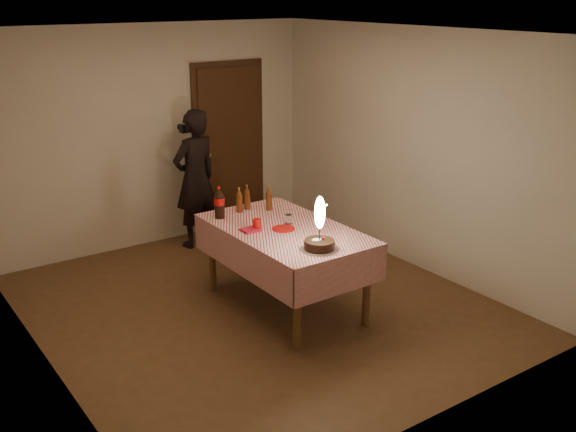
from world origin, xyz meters
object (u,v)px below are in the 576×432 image
(red_cup, at_px, (257,224))
(cola_bottle, at_px, (219,203))
(photographer, at_px, (195,179))
(dining_table, at_px, (285,239))
(birthday_cake, at_px, (319,236))
(amber_bottle_right, at_px, (269,199))
(amber_bottle_left, at_px, (239,201))
(clear_cup, at_px, (288,219))
(amber_bottle_mid, at_px, (247,198))
(red_plate, at_px, (284,229))

(red_cup, distance_m, cola_bottle, 0.52)
(red_cup, xyz_separation_m, photographer, (0.34, 1.89, -0.04))
(cola_bottle, bearing_deg, dining_table, -60.33)
(dining_table, bearing_deg, birthday_cake, -96.38)
(cola_bottle, distance_m, amber_bottle_right, 0.54)
(dining_table, relative_size, cola_bottle, 5.42)
(amber_bottle_right, bearing_deg, photographer, 93.09)
(dining_table, distance_m, amber_bottle_right, 0.62)
(dining_table, height_order, amber_bottle_left, amber_bottle_left)
(red_cup, distance_m, clear_cup, 0.33)
(amber_bottle_mid, bearing_deg, red_cup, -113.30)
(red_plate, xyz_separation_m, amber_bottle_left, (-0.07, 0.68, 0.11))
(dining_table, height_order, red_cup, red_cup)
(clear_cup, bearing_deg, amber_bottle_mid, 97.77)
(dining_table, xyz_separation_m, clear_cup, (0.10, 0.09, 0.15))
(birthday_cake, relative_size, red_plate, 2.18)
(red_plate, relative_size, amber_bottle_left, 0.86)
(red_plate, height_order, clear_cup, clear_cup)
(amber_bottle_left, xyz_separation_m, amber_bottle_right, (0.28, -0.11, 0.00))
(amber_bottle_left, relative_size, amber_bottle_right, 1.00)
(birthday_cake, distance_m, red_cup, 0.76)
(dining_table, distance_m, red_cup, 0.31)
(birthday_cake, xyz_separation_m, amber_bottle_mid, (0.08, 1.32, -0.01))
(dining_table, bearing_deg, photographer, 87.00)
(dining_table, bearing_deg, amber_bottle_left, 98.43)
(dining_table, bearing_deg, clear_cup, 40.78)
(amber_bottle_mid, bearing_deg, amber_bottle_right, -41.66)
(birthday_cake, height_order, photographer, photographer)
(birthday_cake, relative_size, photographer, 0.29)
(dining_table, relative_size, clear_cup, 19.11)
(cola_bottle, bearing_deg, amber_bottle_mid, 12.59)
(birthday_cake, bearing_deg, clear_cup, 76.58)
(amber_bottle_right, bearing_deg, birthday_cake, -102.25)
(dining_table, bearing_deg, red_cup, 152.74)
(photographer, bearing_deg, amber_bottle_right, -86.91)
(dining_table, xyz_separation_m, red_plate, (-0.03, -0.02, 0.11))
(clear_cup, distance_m, amber_bottle_right, 0.48)
(red_plate, height_order, amber_bottle_left, amber_bottle_left)
(cola_bottle, relative_size, photographer, 0.19)
(dining_table, relative_size, birthday_cake, 3.58)
(birthday_cake, xyz_separation_m, red_cup, (-0.16, 0.74, -0.07))
(cola_bottle, distance_m, photographer, 1.47)
(red_cup, distance_m, amber_bottle_left, 0.56)
(birthday_cake, relative_size, amber_bottle_mid, 1.88)
(red_plate, distance_m, cola_bottle, 0.73)
(amber_bottle_mid, bearing_deg, birthday_cake, -93.66)
(cola_bottle, height_order, amber_bottle_left, cola_bottle)
(amber_bottle_mid, bearing_deg, dining_table, -91.24)
(birthday_cake, distance_m, cola_bottle, 1.27)
(birthday_cake, bearing_deg, red_plate, 86.02)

